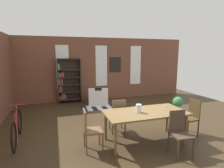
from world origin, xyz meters
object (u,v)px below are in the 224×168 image
dining_chair_head_right (191,116)px  dining_chair_far_left (118,114)px  dining_chair_head_left (90,129)px  bookshelf_tall (68,81)px  dining_chair_near_right (179,131)px  dining_table (145,115)px  vase_on_table (139,108)px  potted_plant_by_shelf (178,103)px  armchair_white (98,98)px  bicycle_second (17,128)px

dining_chair_head_right → dining_chair_far_left: (-1.83, 0.71, 0.00)m
dining_chair_head_left → bookshelf_tall: bearing=92.2°
dining_chair_near_right → dining_chair_head_right: size_ratio=1.00×
dining_table → bookshelf_tall: bookshelf_tall is taller
dining_table → vase_on_table: vase_on_table is taller
dining_chair_head_left → bookshelf_tall: 4.38m
vase_on_table → dining_chair_near_right: size_ratio=0.21×
dining_table → dining_chair_far_left: bearing=122.5°
potted_plant_by_shelf → dining_chair_head_left: bearing=-154.0°
armchair_white → bicycle_second: bicycle_second is taller
dining_chair_head_left → potted_plant_by_shelf: 4.17m
dining_table → dining_chair_head_left: size_ratio=2.10×
bicycle_second → dining_chair_far_left: bearing=-6.6°
vase_on_table → dining_chair_far_left: 0.84m
dining_table → armchair_white: (-0.33, 3.64, -0.41)m
dining_chair_head_left → dining_chair_head_right: 2.75m
dining_chair_far_left → bookshelf_tall: size_ratio=0.48×
dining_chair_head_left → potted_plant_by_shelf: size_ratio=1.73×
vase_on_table → armchair_white: (-0.15, 3.64, -0.59)m
dining_table → bicycle_second: bearing=161.6°
dining_chair_head_right → bicycle_second: (-4.41, 1.01, -0.17)m
bookshelf_tall → armchair_white: (1.21, -0.72, -0.69)m
dining_chair_head_right → vase_on_table: bearing=-179.9°
dining_chair_near_right → bicycle_second: bearing=153.7°
bicycle_second → dining_chair_head_right: bearing=-12.9°
dining_chair_near_right → potted_plant_by_shelf: dining_chair_near_right is taller
dining_table → dining_chair_near_right: 0.87m
dining_table → dining_chair_head_left: 1.38m
bookshelf_tall → dining_chair_head_left: bearing=-87.8°
vase_on_table → dining_chair_near_right: 1.02m
dining_chair_head_left → dining_chair_near_right: bearing=-21.4°
dining_chair_near_right → potted_plant_by_shelf: size_ratio=1.73×
dining_chair_far_left → dining_table: bearing=-57.5°
dining_chair_head_right → dining_chair_far_left: 1.96m
dining_chair_near_right → armchair_white: size_ratio=1.01×
dining_chair_head_right → bookshelf_tall: (-2.91, 4.35, 0.46)m
dining_chair_near_right → bookshelf_tall: bookshelf_tall is taller
vase_on_table → dining_chair_head_left: bearing=179.9°
bookshelf_tall → armchair_white: bearing=-30.8°
dining_chair_head_left → potted_plant_by_shelf: bearing=26.0°
armchair_white → dining_table: bearing=-84.7°
dining_table → dining_chair_head_right: 1.38m
dining_chair_near_right → armchair_white: (-0.79, 4.35, -0.23)m
dining_table → dining_chair_head_left: bearing=179.9°
dining_chair_head_right → bicycle_second: size_ratio=0.55×
potted_plant_by_shelf → armchair_white: bearing=146.3°
dining_chair_near_right → armchair_white: dining_chair_near_right is taller
dining_chair_head_left → dining_chair_far_left: same height
dining_chair_head_right → potted_plant_by_shelf: (1.00, 1.83, -0.20)m
dining_chair_head_left → bookshelf_tall: size_ratio=0.48×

